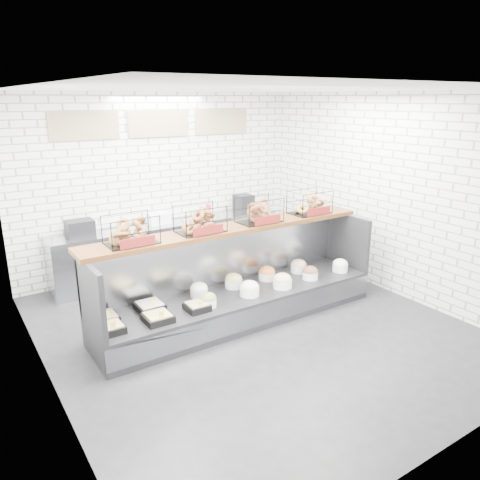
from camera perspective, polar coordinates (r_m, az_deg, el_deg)
ground at (r=6.29m, az=1.52°, el=-10.58°), size 5.50×5.50×0.00m
room_shell at (r=6.14m, az=-1.57°, el=9.01°), size 5.02×5.51×3.01m
display_case at (r=6.40m, az=-0.24°, el=-6.79°), size 4.00×0.90×1.20m
bagel_shelf at (r=6.20m, az=-1.12°, el=2.68°), size 4.10×0.50×0.40m
prep_counter at (r=8.07m, az=-8.35°, el=-0.80°), size 4.00×0.60×1.20m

